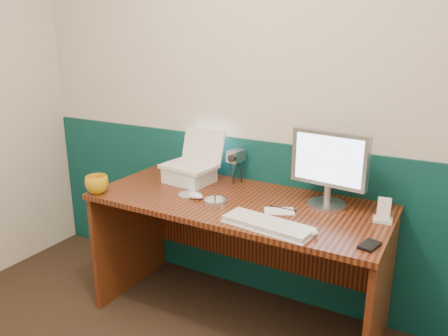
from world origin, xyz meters
The scene contains 18 objects.
back_wall centered at (0.00, 1.75, 1.25)m, with size 3.50×0.04×2.50m, color beige.
wainscot centered at (0.00, 1.74, 0.50)m, with size 3.48×0.02×1.00m, color #073533.
desk centered at (-0.03, 1.38, 0.38)m, with size 1.60×0.70×0.75m, color #341009.
laptop_riser centered at (-0.43, 1.50, 0.80)m, with size 0.26×0.22×0.09m, color white.
laptop centered at (-0.43, 1.50, 0.97)m, with size 0.30×0.23×0.25m, color white, non-canonical shape.
monitor centered at (0.41, 1.53, 0.95)m, with size 0.40×0.11×0.40m, color #AAAAAF, non-canonical shape.
keyboard centered at (0.25, 1.13, 0.76)m, with size 0.43×0.14×0.02m, color silver.
mouse_right centered at (0.43, 1.14, 0.77)m, with size 0.11×0.07×0.04m, color white.
mouse_left centered at (-0.24, 1.29, 0.77)m, with size 0.10×0.06×0.03m, color white.
mug centered at (-0.77, 1.09, 0.80)m, with size 0.13×0.13×0.10m, color gold.
camcorder centered at (-0.18, 1.64, 0.86)m, with size 0.10×0.14×0.22m, color #AAAAAE, non-canonical shape.
cd_spindle centered at (-0.11, 1.27, 0.76)m, with size 0.12×0.12×0.02m, color silver.
cd_loose_a centered at (-0.30, 1.32, 0.75)m, with size 0.13×0.13×0.00m, color silver.
pen centered at (0.23, 1.38, 0.75)m, with size 0.01×0.01×0.15m, color black.
papers centered at (0.23, 1.34, 0.75)m, with size 0.15×0.10×0.00m, color silver.
dock centered at (0.71, 1.46, 0.76)m, with size 0.09×0.07×0.02m, color silver.
music_player centered at (0.71, 1.46, 0.82)m, with size 0.06×0.01×0.10m, color silver.
pda centered at (0.71, 1.16, 0.76)m, with size 0.06×0.11×0.01m, color black.
Camera 1 is at (0.98, -0.59, 1.60)m, focal length 35.00 mm.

